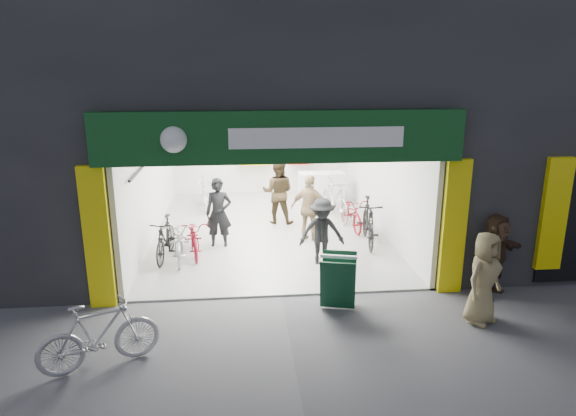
{
  "coord_description": "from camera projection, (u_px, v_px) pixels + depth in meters",
  "views": [
    {
      "loc": [
        -0.73,
        -8.86,
        4.28
      ],
      "look_at": [
        0.27,
        1.5,
        1.32
      ],
      "focal_mm": 32.0,
      "sensor_mm": 36.0,
      "label": 1
    }
  ],
  "objects": [
    {
      "name": "pedestrian_far",
      "position": [
        495.0,
        255.0,
        9.58
      ],
      "size": [
        1.44,
        1.35,
        1.61
      ],
      "primitive_type": "imported",
      "rotation": [
        0.0,
        0.0,
        0.73
      ],
      "color": "#3B281B",
      "rests_on": "ground"
    },
    {
      "name": "bike_right_back",
      "position": [
        335.0,
        199.0,
        14.38
      ],
      "size": [
        0.89,
        2.04,
        1.19
      ],
      "primitive_type": "imported",
      "rotation": [
        0.0,
        0.0,
        0.17
      ],
      "color": "#A7A7AB",
      "rests_on": "ground"
    },
    {
      "name": "bike_right_mid",
      "position": [
        351.0,
        213.0,
        13.56
      ],
      "size": [
        0.76,
        1.74,
        0.89
      ],
      "primitive_type": "imported",
      "rotation": [
        0.0,
        0.0,
        0.1
      ],
      "color": "maroon",
      "rests_on": "ground"
    },
    {
      "name": "bike_left_front",
      "position": [
        180.0,
        239.0,
        11.46
      ],
      "size": [
        0.78,
        1.83,
        0.93
      ],
      "primitive_type": "imported",
      "rotation": [
        0.0,
        0.0,
        0.09
      ],
      "color": "#A7A7AB",
      "rests_on": "ground"
    },
    {
      "name": "building",
      "position": [
        299.0,
        61.0,
        13.4
      ],
      "size": [
        17.0,
        10.27,
        8.0
      ],
      "color": "#232326",
      "rests_on": "ground"
    },
    {
      "name": "sandwich_board",
      "position": [
        338.0,
        280.0,
        9.19
      ],
      "size": [
        0.76,
        0.77,
        0.96
      ],
      "rotation": [
        0.0,
        0.0,
        -0.25
      ],
      "color": "#0D361F",
      "rests_on": "ground"
    },
    {
      "name": "customer_a",
      "position": [
        219.0,
        213.0,
        12.09
      ],
      "size": [
        0.64,
        0.45,
        1.69
      ],
      "primitive_type": "imported",
      "rotation": [
        0.0,
        0.0,
        -0.07
      ],
      "color": "black",
      "rests_on": "ground"
    },
    {
      "name": "bike_right_front",
      "position": [
        368.0,
        222.0,
        12.38
      ],
      "size": [
        0.76,
        1.94,
        1.13
      ],
      "primitive_type": "imported",
      "rotation": [
        0.0,
        0.0,
        -0.13
      ],
      "color": "black",
      "rests_on": "ground"
    },
    {
      "name": "customer_d",
      "position": [
        310.0,
        209.0,
        12.52
      ],
      "size": [
        1.06,
        0.81,
        1.67
      ],
      "primitive_type": "imported",
      "rotation": [
        0.0,
        0.0,
        2.66
      ],
      "color": "#8E7553",
      "rests_on": "ground"
    },
    {
      "name": "bike_left_midback",
      "position": [
        194.0,
        236.0,
        11.75
      ],
      "size": [
        0.82,
        1.73,
        0.87
      ],
      "primitive_type": "imported",
      "rotation": [
        0.0,
        0.0,
        0.15
      ],
      "color": "maroon",
      "rests_on": "ground"
    },
    {
      "name": "customer_c",
      "position": [
        322.0,
        232.0,
        11.03
      ],
      "size": [
        0.98,
        0.57,
        1.51
      ],
      "primitive_type": "imported",
      "rotation": [
        0.0,
        0.0,
        -0.01
      ],
      "color": "black",
      "rests_on": "ground"
    },
    {
      "name": "parked_bike",
      "position": [
        99.0,
        335.0,
        7.35
      ],
      "size": [
        1.78,
        1.1,
        1.03
      ],
      "primitive_type": "imported",
      "rotation": [
        0.0,
        0.0,
        1.96
      ],
      "color": "#B1B1B6",
      "rests_on": "ground"
    },
    {
      "name": "customer_b",
      "position": [
        278.0,
        192.0,
        13.89
      ],
      "size": [
        0.99,
        0.84,
        1.79
      ],
      "primitive_type": "imported",
      "rotation": [
        0.0,
        0.0,
        2.93
      ],
      "color": "#332717",
      "rests_on": "ground"
    },
    {
      "name": "pedestrian_near",
      "position": [
        484.0,
        278.0,
        8.58
      ],
      "size": [
        0.94,
        0.85,
        1.61
      ],
      "primitive_type": "imported",
      "rotation": [
        0.0,
        0.0,
        0.57
      ],
      "color": "olive",
      "rests_on": "ground"
    },
    {
      "name": "bike_left_midfront",
      "position": [
        166.0,
        239.0,
        11.44
      ],
      "size": [
        0.64,
        1.67,
        0.98
      ],
      "primitive_type": "imported",
      "rotation": [
        0.0,
        0.0,
        -0.11
      ],
      "color": "black",
      "rests_on": "ground"
    },
    {
      "name": "ground",
      "position": [
        281.0,
        297.0,
        9.72
      ],
      "size": [
        60.0,
        60.0,
        0.0
      ],
      "primitive_type": "plane",
      "color": "#56565B",
      "rests_on": "ground"
    },
    {
      "name": "bike_left_back",
      "position": [
        204.0,
        194.0,
        15.34
      ],
      "size": [
        0.56,
        1.68,
        0.99
      ],
      "primitive_type": "imported",
      "rotation": [
        0.0,
        0.0,
        0.06
      ],
      "color": "#B7B7BC",
      "rests_on": "ground"
    }
  ]
}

